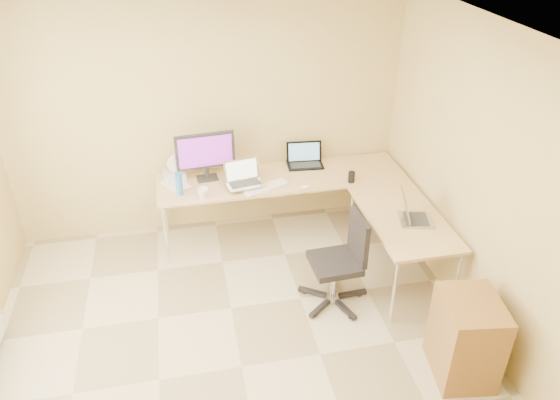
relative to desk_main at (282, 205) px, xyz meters
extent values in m
plane|color=tan|center=(-0.72, -1.85, -0.36)|extent=(4.50, 4.50, 0.00)
plane|color=white|center=(-0.72, -1.85, 2.24)|extent=(4.50, 4.50, 0.00)
plane|color=tan|center=(-0.72, 0.40, 0.93)|extent=(4.50, 0.00, 4.50)
plane|color=tan|center=(1.38, -1.85, 0.93)|extent=(0.00, 4.50, 4.50)
cube|color=tan|center=(0.00, 0.00, 0.00)|extent=(2.65, 0.70, 0.73)
cube|color=tan|center=(0.98, -1.00, 0.00)|extent=(0.70, 1.30, 0.73)
cube|color=#252525|center=(-0.79, 0.11, 0.63)|extent=(0.63, 0.25, 0.53)
cube|color=#246961|center=(-0.39, -0.06, 0.39)|extent=(0.22, 0.28, 0.04)
cube|color=silver|center=(-0.43, -0.16, 0.53)|extent=(0.42, 0.35, 0.24)
cube|color=black|center=(0.31, 0.20, 0.49)|extent=(0.42, 0.32, 0.25)
cube|color=white|center=(-0.21, -0.22, 0.38)|extent=(0.50, 0.31, 0.02)
ellipsoid|color=silver|center=(0.18, -0.30, 0.38)|extent=(0.12, 0.09, 0.04)
imported|color=white|center=(-0.86, -0.27, 0.42)|extent=(0.13, 0.13, 0.11)
cylinder|color=silver|center=(-0.53, -0.10, 0.38)|extent=(0.15, 0.15, 0.03)
cylinder|color=teal|center=(-1.09, -0.16, 0.49)|extent=(0.09, 0.09, 0.25)
cube|color=silver|center=(-1.13, 0.05, 0.37)|extent=(0.33, 0.36, 0.01)
cube|color=silver|center=(-1.13, 0.18, 0.41)|extent=(0.24, 0.18, 0.08)
cylinder|color=white|center=(-1.09, 0.20, 0.50)|extent=(0.24, 0.24, 0.26)
cylinder|color=black|center=(0.69, -0.26, 0.42)|extent=(0.09, 0.09, 0.12)
cube|color=#A1A2A6|center=(1.05, -1.10, 0.49)|extent=(0.42, 0.37, 0.24)
cube|color=black|center=(0.24, -1.21, 0.14)|extent=(0.58, 0.58, 0.93)
cube|color=#9B682F|center=(1.01, -2.25, -0.01)|extent=(0.51, 0.60, 0.75)
camera|label=1|loc=(-1.03, -4.91, 3.10)|focal=34.15mm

